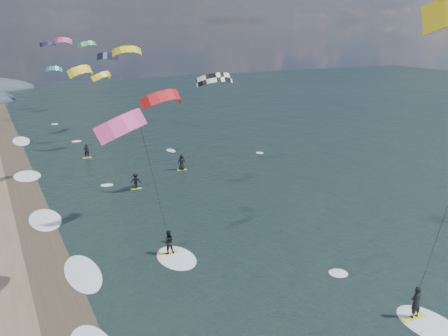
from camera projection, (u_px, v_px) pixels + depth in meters
name	position (u px, v px, depth m)	size (l,w,h in m)	color
wet_sand_strip	(67.00, 318.00, 28.45)	(3.00, 240.00, 0.00)	#382D23
kitesurfer_near_b	(151.00, 167.00, 29.27)	(7.09, 9.35, 12.52)	#CEDE27
far_kitesurfers	(144.00, 167.00, 54.72)	(9.73, 15.01, 1.86)	#CEDE27
bg_kite_field	(102.00, 59.00, 67.70)	(13.50, 75.84, 6.78)	#D83F8C
shoreline_surf	(73.00, 277.00, 33.05)	(2.40, 79.40, 0.11)	white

